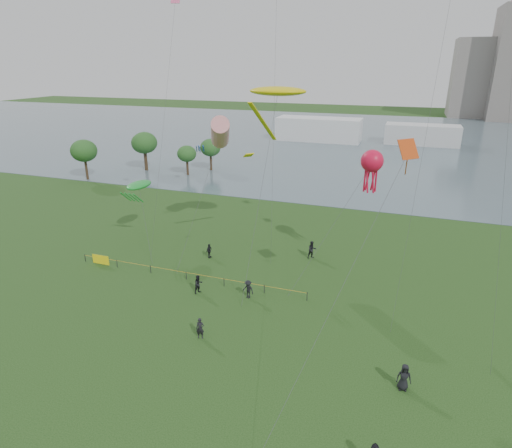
% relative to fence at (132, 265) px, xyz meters
% --- Properties ---
extents(ground_plane, '(400.00, 400.00, 0.00)m').
position_rel_fence_xyz_m(ground_plane, '(14.45, -13.24, -0.55)').
color(ground_plane, '#183511').
extents(lake, '(400.00, 120.00, 0.08)m').
position_rel_fence_xyz_m(lake, '(14.45, 86.76, -0.53)').
color(lake, slate).
rests_on(lake, ground_plane).
extents(building_low, '(16.00, 18.00, 28.00)m').
position_rel_fence_xyz_m(building_low, '(46.45, 154.76, 13.45)').
color(building_low, slate).
rests_on(building_low, ground_plane).
extents(pavilion_left, '(22.00, 8.00, 6.00)m').
position_rel_fence_xyz_m(pavilion_left, '(2.45, 81.76, 2.45)').
color(pavilion_left, silver).
rests_on(pavilion_left, ground_plane).
extents(pavilion_right, '(18.00, 7.00, 5.00)m').
position_rel_fence_xyz_m(pavilion_right, '(28.45, 84.76, 1.95)').
color(pavilion_right, silver).
rests_on(pavilion_right, ground_plane).
extents(trees, '(22.34, 17.89, 7.42)m').
position_rel_fence_xyz_m(trees, '(-21.08, 35.70, 4.48)').
color(trees, '#352618').
rests_on(trees, ground_plane).
extents(fence, '(24.07, 0.07, 1.05)m').
position_rel_fence_xyz_m(fence, '(0.00, 0.00, 0.00)').
color(fence, black).
rests_on(fence, ground_plane).
extents(spectator_a, '(0.99, 1.07, 1.77)m').
position_rel_fence_xyz_m(spectator_a, '(8.43, -1.93, 0.33)').
color(spectator_a, black).
rests_on(spectator_a, ground_plane).
extents(spectator_b, '(1.25, 0.92, 1.73)m').
position_rel_fence_xyz_m(spectator_b, '(13.01, -1.27, 0.31)').
color(spectator_b, black).
rests_on(spectator_b, ground_plane).
extents(spectator_c, '(0.56, 0.99, 1.59)m').
position_rel_fence_xyz_m(spectator_c, '(6.11, 5.28, 0.24)').
color(spectator_c, black).
rests_on(spectator_c, ground_plane).
extents(spectator_d, '(0.99, 0.72, 1.88)m').
position_rel_fence_xyz_m(spectator_d, '(26.44, -8.72, 0.39)').
color(spectator_d, black).
rests_on(spectator_d, ground_plane).
extents(spectator_f, '(0.70, 0.54, 1.71)m').
position_rel_fence_xyz_m(spectator_f, '(11.63, -8.08, 0.30)').
color(spectator_f, black).
rests_on(spectator_f, ground_plane).
extents(spectator_g, '(1.21, 1.16, 1.96)m').
position_rel_fence_xyz_m(spectator_g, '(16.62, 8.80, 0.43)').
color(spectator_g, black).
rests_on(spectator_g, ground_plane).
extents(kite_stingray, '(5.51, 12.10, 17.73)m').
position_rel_fence_xyz_m(kite_stingray, '(12.85, 7.43, 16.68)').
color(kite_stingray, '#3F3F42').
extents(kite_windsock, '(4.32, 10.76, 14.86)m').
position_rel_fence_xyz_m(kite_windsock, '(6.16, 8.97, 12.33)').
color(kite_windsock, '#3F3F42').
extents(kite_creature, '(5.60, 7.42, 7.12)m').
position_rel_fence_xyz_m(kite_creature, '(-3.37, 7.24, 6.15)').
color(kite_creature, '#3F3F42').
extents(kite_octopus, '(6.83, 7.74, 12.49)m').
position_rel_fence_xyz_m(kite_octopus, '(22.09, 6.87, 10.80)').
color(kite_octopus, '#3F3F42').
extents(kite_delta, '(6.54, 15.26, 15.19)m').
position_rel_fence_xyz_m(kite_delta, '(24.70, -4.12, 13.18)').
color(kite_delta, '#3F3F42').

